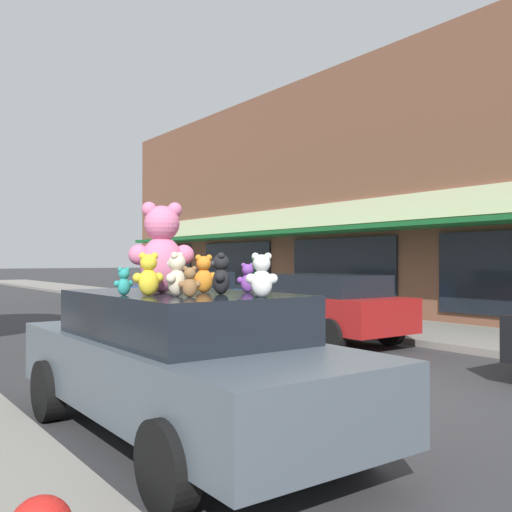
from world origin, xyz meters
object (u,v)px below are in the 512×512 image
teddy_bear_purple (248,278)px  teddy_bear_orange (204,274)px  teddy_bear_cream (177,275)px  teddy_bear_teal (124,282)px  teddy_bear_white (262,276)px  parked_car_far_right (190,294)px  teddy_bear_giant (162,249)px  plush_art_car (180,360)px  teddy_bear_black (221,274)px  teddy_bear_green (260,276)px  teddy_bear_brown (190,282)px  teddy_bear_yellow (149,275)px  parked_car_far_center (318,304)px

teddy_bear_purple → teddy_bear_orange: bearing=-5.6°
teddy_bear_cream → teddy_bear_teal: 0.52m
teddy_bear_white → parked_car_far_right: bearing=-80.5°
teddy_bear_giant → teddy_bear_teal: (-0.47, -0.21, -0.30)m
plush_art_car → teddy_bear_giant: (-0.14, 0.11, 1.06)m
plush_art_car → teddy_bear_cream: teddy_bear_cream is taller
teddy_bear_teal → parked_car_far_right: 11.41m
teddy_bear_orange → teddy_bear_black: bearing=110.5°
teddy_bear_cream → teddy_bear_green: 0.73m
teddy_bear_brown → teddy_bear_orange: bearing=-109.1°
teddy_bear_white → teddy_bear_yellow: bearing=-13.7°
teddy_bear_purple → parked_car_far_right: (4.94, 9.91, -0.79)m
teddy_bear_giant → teddy_bear_black: teddy_bear_giant is taller
plush_art_car → teddy_bear_yellow: (-0.46, -0.28, 0.82)m
teddy_bear_giant → teddy_bear_green: 1.07m
teddy_bear_giant → teddy_bear_yellow: size_ratio=2.30×
teddy_bear_yellow → teddy_bear_teal: 0.24m
teddy_bear_black → plush_art_car: bearing=-134.9°
teddy_bear_teal → teddy_bear_purple: bearing=162.3°
teddy_bear_orange → parked_car_far_right: (5.29, 9.68, -0.83)m
plush_art_car → teddy_bear_green: bearing=-66.9°
plush_art_car → teddy_bear_black: bearing=-74.7°
teddy_bear_brown → teddy_bear_giant: bearing=-79.7°
teddy_bear_orange → teddy_bear_green: teddy_bear_orange is taller
teddy_bear_cream → teddy_bear_black: bearing=144.9°
teddy_bear_white → parked_car_far_right: size_ratio=0.08×
teddy_bear_orange → teddy_bear_white: 0.90m
teddy_bear_purple → teddy_bear_black: 0.41m
teddy_bear_yellow → teddy_bear_purple: size_ratio=1.33×
teddy_bear_cream → teddy_bear_green: teddy_bear_cream is taller
teddy_bear_yellow → teddy_bear_teal: (-0.15, 0.18, -0.06)m
teddy_bear_white → parked_car_far_right: (5.26, 10.58, -0.83)m
teddy_bear_yellow → teddy_bear_orange: 0.64m
teddy_bear_yellow → teddy_bear_brown: size_ratio=1.45×
teddy_bear_giant → teddy_bear_green: bearing=139.6°
teddy_bear_giant → teddy_bear_black: bearing=136.2°
teddy_bear_green → teddy_bear_teal: bearing=19.8°
teddy_bear_giant → teddy_bear_brown: bearing=101.2°
teddy_bear_cream → teddy_bear_purple: size_ratio=1.33×
plush_art_car → teddy_bear_purple: bearing=-36.1°
teddy_bear_yellow → teddy_bear_cream: 0.29m
teddy_bear_giant → teddy_bear_cream: 0.71m
teddy_bear_brown → teddy_bear_black: bearing=-134.7°
teddy_bear_yellow → parked_car_far_center: (5.92, 4.36, -0.79)m
teddy_bear_giant → teddy_bear_yellow: teddy_bear_giant is taller
teddy_bear_yellow → parked_car_far_right: (5.92, 9.81, -0.83)m
teddy_bear_giant → teddy_bear_brown: size_ratio=3.34×
teddy_bear_green → parked_car_far_right: 11.57m
teddy_bear_purple → parked_car_far_right: teddy_bear_purple is taller
teddy_bear_green → teddy_bear_brown: 0.65m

